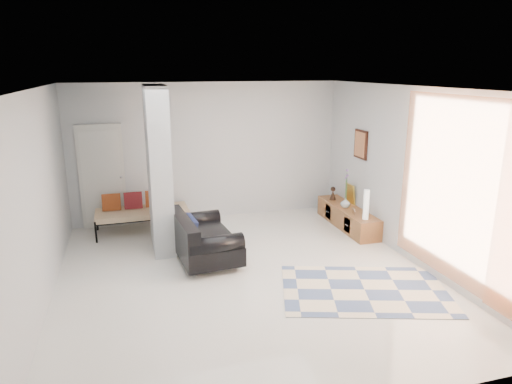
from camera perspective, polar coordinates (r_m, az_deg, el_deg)
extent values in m
plane|color=silver|center=(7.05, -1.32, -10.50)|extent=(6.00, 6.00, 0.00)
plane|color=white|center=(6.36, -1.47, 12.87)|extent=(6.00, 6.00, 0.00)
plane|color=#B8BABD|center=(9.43, -6.01, 5.01)|extent=(6.00, 0.00, 6.00)
plane|color=#B8BABD|center=(3.90, 9.99, -10.24)|extent=(6.00, 0.00, 6.00)
plane|color=#B8BABD|center=(6.47, -25.67, -1.18)|extent=(0.00, 6.00, 6.00)
plane|color=#B8BABD|center=(7.71, 18.82, 1.97)|extent=(0.00, 6.00, 6.00)
cube|color=#A9AEB1|center=(7.94, -12.06, 2.82)|extent=(0.35, 1.20, 2.80)
cube|color=silver|center=(9.35, -18.68, 1.81)|extent=(0.85, 0.06, 2.04)
plane|color=#FB8542|center=(6.76, 23.75, 0.14)|extent=(0.00, 2.55, 2.55)
cube|color=black|center=(9.00, 12.97, 5.83)|extent=(0.04, 0.45, 0.55)
cube|color=brown|center=(9.25, 11.35, -3.09)|extent=(0.45, 1.91, 0.40)
cube|color=black|center=(8.80, 11.35, -4.06)|extent=(0.02, 0.25, 0.28)
cube|color=black|center=(9.52, 9.04, -2.45)|extent=(0.02, 0.25, 0.28)
cube|color=yellow|center=(9.44, 11.72, -0.20)|extent=(0.09, 0.32, 0.40)
cube|color=silver|center=(8.77, 12.11, -2.37)|extent=(0.04, 0.10, 0.12)
cylinder|color=silver|center=(7.05, -7.77, -10.21)|extent=(0.05, 0.05, 0.10)
cylinder|color=silver|center=(8.19, -9.92, -6.59)|extent=(0.05, 0.05, 0.10)
cylinder|color=silver|center=(7.22, -2.27, -9.41)|extent=(0.05, 0.05, 0.10)
cylinder|color=silver|center=(8.34, -5.16, -6.00)|extent=(0.05, 0.05, 0.10)
cube|color=black|center=(7.61, -6.39, -6.54)|extent=(1.04, 1.59, 0.30)
cube|color=black|center=(7.42, -9.10, -4.51)|extent=(0.34, 1.52, 0.36)
cylinder|color=black|center=(6.96, -5.07, -6.61)|extent=(0.88, 0.36, 0.28)
cylinder|color=black|center=(8.11, -7.62, -3.47)|extent=(0.88, 0.36, 0.28)
cube|color=#0E1733|center=(7.44, -8.20, -4.26)|extent=(0.19, 0.56, 0.31)
cylinder|color=black|center=(8.74, -19.38, -4.78)|extent=(0.04, 0.04, 0.40)
cylinder|color=black|center=(8.81, -8.25, -3.88)|extent=(0.04, 0.04, 0.40)
cylinder|color=black|center=(9.40, -19.26, -3.37)|extent=(0.04, 0.04, 0.40)
cylinder|color=black|center=(9.47, -8.93, -2.54)|extent=(0.04, 0.04, 0.40)
cube|color=beige|center=(9.01, -14.01, -2.55)|extent=(1.74, 0.76, 0.12)
cube|color=brown|center=(9.08, -17.63, -1.22)|extent=(0.34, 0.17, 0.33)
cube|color=maroon|center=(9.08, -15.10, -1.02)|extent=(0.34, 0.17, 0.33)
cube|color=brown|center=(9.10, -12.59, -0.82)|extent=(0.34, 0.17, 0.33)
cube|color=beige|center=(6.82, 13.41, -11.81)|extent=(2.67, 2.16, 0.01)
cylinder|color=silver|center=(8.49, 13.61, -1.54)|extent=(0.10, 0.10, 0.54)
imported|color=silver|center=(9.15, 11.11, -1.32)|extent=(0.21, 0.21, 0.20)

